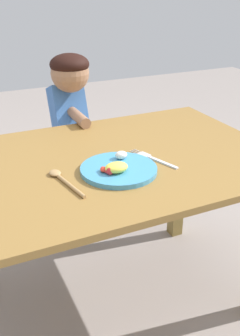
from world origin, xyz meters
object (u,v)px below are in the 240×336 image
object	(u,v)px
spoon	(62,179)
person	(70,136)
plate	(118,169)
fork	(153,158)

from	to	relation	value
spoon	person	distance (m)	0.76
plate	person	world-z (taller)	person
fork	person	bearing A→B (deg)	-8.75
spoon	plate	bearing A→B (deg)	-106.48
fork	spoon	distance (m)	0.37
spoon	person	xyz separation A→B (m)	(0.25, 0.70, -0.13)
plate	fork	world-z (taller)	plate
spoon	fork	bearing A→B (deg)	-96.96
spoon	person	world-z (taller)	person
spoon	person	bearing A→B (deg)	-30.46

